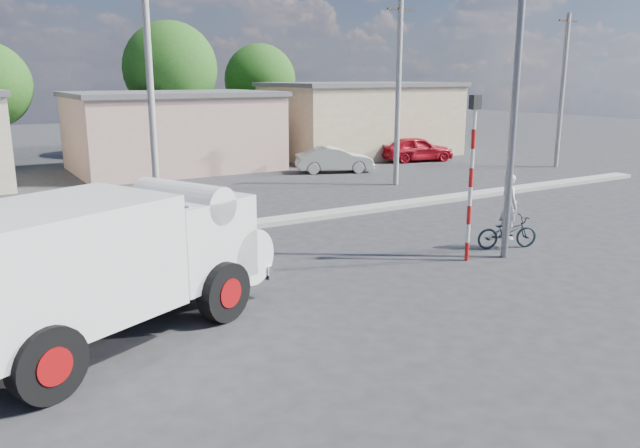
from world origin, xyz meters
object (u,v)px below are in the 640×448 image
car_red (417,149)px  bicycle (507,232)px  car_cream (334,160)px  truck (112,259)px  cyclist (508,216)px  traffic_pole (472,164)px  streetlight (513,71)px

car_red → bicycle: bearing=162.1°
car_cream → car_red: bearing=-58.8°
truck → cyclist: 11.13m
traffic_pole → streetlight: 2.56m
truck → streetlight: streetlight is taller
cyclist → car_cream: 15.25m
truck → traffic_pole: traffic_pole is taller
cyclist → traffic_pole: (-1.85, -0.31, 1.66)m
truck → car_red: (21.10, 16.46, -0.81)m
bicycle → traffic_pole: (-1.85, -0.31, 2.12)m
bicycle → car_red: car_red is taller
car_cream → streetlight: streetlight is taller
bicycle → cyclist: cyclist is taller
truck → bicycle: (11.10, 0.52, -1.05)m
car_cream → traffic_pole: 16.19m
cyclist → traffic_pole: 2.51m
bicycle → traffic_pole: 2.84m
bicycle → car_red: bearing=-11.6°
bicycle → traffic_pole: size_ratio=0.41×
truck → streetlight: (10.19, -0.09, 3.44)m
car_red → streetlight: (-10.91, -16.55, 4.25)m
cyclist → traffic_pole: bearing=119.9°
truck → traffic_pole: bearing=-23.4°
traffic_pole → bicycle: bearing=9.5°
bicycle → truck: bearing=113.1°
streetlight → car_cream: bearing=73.7°
truck → traffic_pole: size_ratio=1.61×
traffic_pole → car_cream: bearing=70.2°
cyclist → streetlight: (-0.91, -0.61, 4.03)m
car_cream → car_red: 6.50m
car_cream → streetlight: 16.64m
bicycle → traffic_pole: traffic_pole is taller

